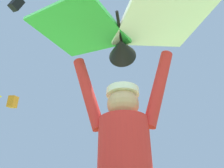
# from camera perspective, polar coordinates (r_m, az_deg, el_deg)

# --- Properties ---
(held_stunt_kite) EXTENTS (1.62, 0.97, 0.39)m
(held_stunt_kite) POSITION_cam_1_polar(r_m,az_deg,el_deg) (1.80, 2.36, 13.97)
(held_stunt_kite) COLOR black
(distant_kite_black_low_left) EXTENTS (1.17, 0.88, 1.27)m
(distant_kite_black_low_left) POSITION_cam_1_polar(r_m,az_deg,el_deg) (18.59, -24.81, 19.37)
(distant_kite_black_low_left) COLOR black
(distant_kite_orange_high_left) EXTENTS (0.56, 0.65, 0.79)m
(distant_kite_orange_high_left) POSITION_cam_1_polar(r_m,az_deg,el_deg) (13.75, -25.64, -4.44)
(distant_kite_orange_high_left) COLOR orange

